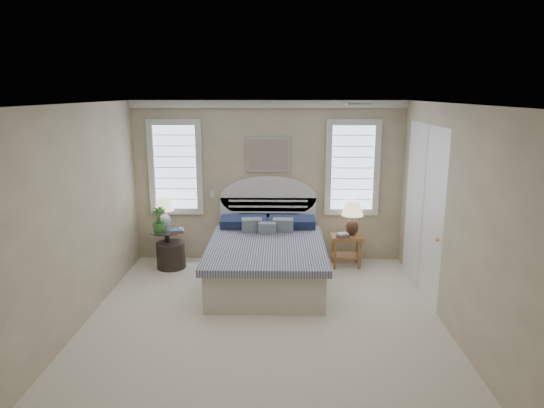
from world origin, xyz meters
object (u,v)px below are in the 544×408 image
Objects in this scene: bed at (267,257)px; floor_pot at (171,255)px; lamp_left at (164,209)px; nightstand_right at (346,244)px; side_table_left at (167,244)px; lamp_right at (352,214)px.

bed is 1.69m from floor_pot.
bed is at bearing -22.78° from lamp_left.
lamp_left reaches higher than nightstand_right.
side_table_left is at bearing 149.50° from floor_pot.
lamp_left is 0.92× the size of lamp_right.
lamp_left reaches higher than lamp_right.
lamp_right is at bearing 3.20° from floor_pot.
lamp_right reaches higher than side_table_left.
floor_pot is at bearing -54.51° from lamp_left.
nightstand_right is 1.13× the size of floor_pot.
bed is 1.93m from lamp_left.
side_table_left is 0.19m from floor_pot.
floor_pot is 0.76m from lamp_left.
nightstand_right is 0.50m from lamp_right.
floor_pot is 0.82× the size of lamp_right.
bed is at bearing -152.44° from lamp_right.
bed is 4.85× the size of floor_pot.
lamp_left is (-0.05, 0.12, 0.56)m from side_table_left.
bed reaches higher than nightstand_right.
floor_pot is 3.05m from lamp_right.
lamp_left reaches higher than floor_pot.
side_table_left is at bearing 160.26° from bed.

